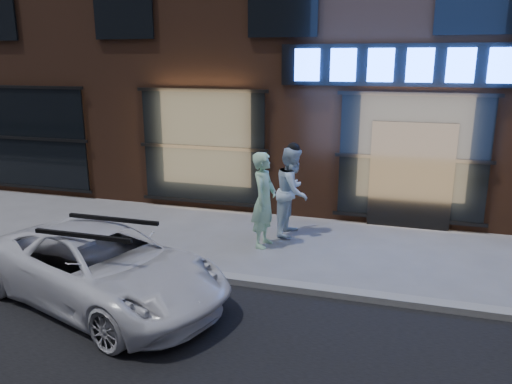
# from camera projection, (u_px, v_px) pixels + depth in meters

# --- Properties ---
(ground) EXTENTS (90.00, 90.00, 0.00)m
(ground) POSITION_uv_depth(u_px,v_px,m) (405.00, 305.00, 7.80)
(ground) COLOR slate
(ground) RESTS_ON ground
(curb) EXTENTS (60.00, 0.25, 0.12)m
(curb) POSITION_uv_depth(u_px,v_px,m) (405.00, 301.00, 7.78)
(curb) COLOR gray
(curb) RESTS_ON ground
(storefront_building) EXTENTS (30.20, 8.28, 10.30)m
(storefront_building) POSITION_uv_depth(u_px,v_px,m) (422.00, 6.00, 13.87)
(storefront_building) COLOR #54301E
(storefront_building) RESTS_ON ground
(man_bowtie) EXTENTS (0.52, 0.74, 1.95)m
(man_bowtie) POSITION_uv_depth(u_px,v_px,m) (264.00, 200.00, 10.05)
(man_bowtie) COLOR #C2FFCF
(man_bowtie) RESTS_ON ground
(man_cap) EXTENTS (0.78, 0.98, 1.93)m
(man_cap) POSITION_uv_depth(u_px,v_px,m) (293.00, 191.00, 10.76)
(man_cap) COLOR white
(man_cap) RESTS_ON ground
(white_suv) EXTENTS (4.70, 3.22, 1.19)m
(white_suv) POSITION_uv_depth(u_px,v_px,m) (102.00, 266.00, 7.76)
(white_suv) COLOR white
(white_suv) RESTS_ON ground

